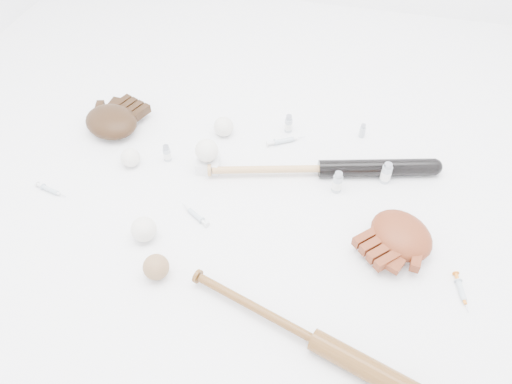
% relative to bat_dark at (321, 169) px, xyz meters
% --- Properties ---
extents(bat_dark, '(0.84, 0.29, 0.06)m').
position_rel_bat_dark_xyz_m(bat_dark, '(0.00, 0.00, 0.00)').
color(bat_dark, black).
rests_on(bat_dark, ground).
extents(bat_wood, '(0.81, 0.30, 0.06)m').
position_rel_bat_dark_xyz_m(bat_wood, '(0.09, -0.65, -0.00)').
color(bat_wood, brown).
rests_on(bat_wood, ground).
extents(glove_dark, '(0.33, 0.33, 0.09)m').
position_rel_bat_dark_xyz_m(glove_dark, '(-0.83, 0.05, 0.02)').
color(glove_dark, black).
rests_on(glove_dark, ground).
extents(glove_tan, '(0.35, 0.35, 0.09)m').
position_rel_bat_dark_xyz_m(glove_tan, '(0.29, -0.25, 0.01)').
color(glove_tan, maroon).
rests_on(glove_tan, ground).
extents(trading_card, '(0.08, 0.09, 0.00)m').
position_rel_bat_dark_xyz_m(trading_card, '(-0.90, 0.07, -0.03)').
color(trading_card, gold).
rests_on(trading_card, ground).
extents(pedestal, '(0.09, 0.09, 0.04)m').
position_rel_bat_dark_xyz_m(pedestal, '(-0.40, -0.07, -0.01)').
color(pedestal, white).
rests_on(pedestal, ground).
extents(baseball_on_pedestal, '(0.08, 0.08, 0.08)m').
position_rel_bat_dark_xyz_m(baseball_on_pedestal, '(-0.40, -0.07, 0.06)').
color(baseball_on_pedestal, silver).
rests_on(baseball_on_pedestal, pedestal).
extents(baseball_left, '(0.07, 0.07, 0.07)m').
position_rel_bat_dark_xyz_m(baseball_left, '(-0.68, -0.12, 0.00)').
color(baseball_left, silver).
rests_on(baseball_left, ground).
extents(baseball_upper, '(0.08, 0.08, 0.08)m').
position_rel_bat_dark_xyz_m(baseball_upper, '(-0.40, 0.13, 0.01)').
color(baseball_upper, silver).
rests_on(baseball_upper, ground).
extents(baseball_mid, '(0.08, 0.08, 0.08)m').
position_rel_bat_dark_xyz_m(baseball_mid, '(-0.50, -0.42, 0.01)').
color(baseball_mid, silver).
rests_on(baseball_mid, ground).
extents(baseball_aged, '(0.08, 0.08, 0.08)m').
position_rel_bat_dark_xyz_m(baseball_aged, '(-0.41, -0.54, 0.01)').
color(baseball_aged, olive).
rests_on(baseball_aged, ground).
extents(syringe_0, '(0.14, 0.06, 0.02)m').
position_rel_bat_dark_xyz_m(syringe_0, '(-0.90, -0.31, -0.02)').
color(syringe_0, '#ADBCC6').
rests_on(syringe_0, ground).
extents(syringe_1, '(0.14, 0.10, 0.02)m').
position_rel_bat_dark_xyz_m(syringe_1, '(-0.37, -0.30, -0.02)').
color(syringe_1, '#ADBCC6').
rests_on(syringe_1, ground).
extents(syringe_2, '(0.16, 0.11, 0.02)m').
position_rel_bat_dark_xyz_m(syringe_2, '(-0.16, 0.14, -0.02)').
color(syringe_2, '#ADBCC6').
rests_on(syringe_2, ground).
extents(syringe_3, '(0.06, 0.15, 0.02)m').
position_rel_bat_dark_xyz_m(syringe_3, '(0.48, -0.38, -0.02)').
color(syringe_3, '#ADBCC6').
rests_on(syringe_3, ground).
extents(vial_0, '(0.03, 0.03, 0.08)m').
position_rel_bat_dark_xyz_m(vial_0, '(-0.16, 0.21, 0.01)').
color(vial_0, '#AEB7BF').
rests_on(vial_0, ground).
extents(vial_1, '(0.02, 0.02, 0.06)m').
position_rel_bat_dark_xyz_m(vial_1, '(0.12, 0.25, -0.00)').
color(vial_1, '#AEB7BF').
rests_on(vial_1, ground).
extents(vial_2, '(0.03, 0.03, 0.08)m').
position_rel_bat_dark_xyz_m(vial_2, '(0.06, -0.06, 0.01)').
color(vial_2, '#AEB7BF').
rests_on(vial_2, ground).
extents(vial_3, '(0.04, 0.04, 0.08)m').
position_rel_bat_dark_xyz_m(vial_3, '(0.22, 0.02, 0.01)').
color(vial_3, '#AEB7BF').
rests_on(vial_3, ground).
extents(vial_4, '(0.03, 0.03, 0.07)m').
position_rel_bat_dark_xyz_m(vial_4, '(-0.56, -0.06, 0.00)').
color(vial_4, '#AEB7BF').
rests_on(vial_4, ground).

